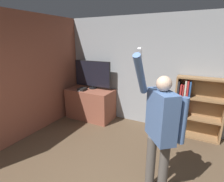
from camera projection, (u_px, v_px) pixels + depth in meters
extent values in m
cube|color=#9EA3A8|center=(164.00, 74.00, 4.14)|extent=(7.16, 0.06, 2.70)
cube|color=#93513D|center=(31.00, 76.00, 3.91)|extent=(0.06, 4.78, 2.70)
cube|color=#93513D|center=(91.00, 104.00, 4.89)|extent=(1.26, 0.69, 0.82)
cylinder|color=black|center=(93.00, 88.00, 4.88)|extent=(0.22, 0.22, 0.03)
cylinder|color=black|center=(93.00, 86.00, 4.87)|extent=(0.06, 0.06, 0.05)
cube|color=black|center=(92.00, 74.00, 4.77)|extent=(1.09, 0.04, 0.70)
cube|color=black|center=(92.00, 74.00, 4.75)|extent=(1.06, 0.01, 0.67)
cube|color=black|center=(82.00, 89.00, 4.69)|extent=(0.19, 0.22, 0.06)
cube|color=white|center=(80.00, 91.00, 4.62)|extent=(0.06, 0.14, 0.02)
cube|color=#997047|center=(175.00, 105.00, 4.02)|extent=(0.04, 0.28, 1.37)
cube|color=#997047|center=(224.00, 113.00, 3.60)|extent=(0.04, 0.28, 1.37)
cube|color=#997047|center=(198.00, 107.00, 3.92)|extent=(0.99, 0.01, 1.37)
cube|color=#997047|center=(194.00, 136.00, 4.00)|extent=(0.92, 0.28, 0.04)
cube|color=#997047|center=(197.00, 118.00, 3.87)|extent=(0.92, 0.28, 0.04)
cube|color=#997047|center=(200.00, 99.00, 3.74)|extent=(0.92, 0.28, 0.04)
cube|color=#997047|center=(203.00, 79.00, 3.62)|extent=(0.92, 0.28, 0.04)
cube|color=beige|center=(174.00, 125.00, 4.13)|extent=(0.03, 0.25, 0.36)
cube|color=#7A3889|center=(176.00, 127.00, 4.12)|extent=(0.03, 0.24, 0.25)
cube|color=#5B8E99|center=(178.00, 127.00, 4.10)|extent=(0.02, 0.24, 0.30)
cube|color=#2D569E|center=(177.00, 107.00, 4.00)|extent=(0.03, 0.24, 0.34)
cube|color=orange|center=(178.00, 109.00, 4.00)|extent=(0.04, 0.25, 0.24)
cube|color=#7A3889|center=(180.00, 109.00, 3.95)|extent=(0.02, 0.20, 0.31)
cube|color=#7A3889|center=(182.00, 110.00, 3.95)|extent=(0.04, 0.23, 0.25)
cube|color=orange|center=(185.00, 111.00, 3.92)|extent=(0.03, 0.21, 0.25)
cube|color=#7A3889|center=(187.00, 110.00, 3.90)|extent=(0.04, 0.22, 0.28)
cube|color=#232328|center=(179.00, 88.00, 3.87)|extent=(0.04, 0.25, 0.33)
cube|color=red|center=(181.00, 90.00, 3.86)|extent=(0.04, 0.25, 0.26)
cube|color=red|center=(183.00, 90.00, 3.83)|extent=(0.02, 0.24, 0.25)
cube|color=beige|center=(186.00, 88.00, 3.80)|extent=(0.04, 0.24, 0.36)
cube|color=red|center=(188.00, 88.00, 3.79)|extent=(0.04, 0.25, 0.36)
cube|color=#2D569E|center=(190.00, 89.00, 3.75)|extent=(0.03, 0.21, 0.35)
cylinder|color=#56514C|center=(151.00, 164.00, 2.47)|extent=(0.13, 0.13, 0.87)
cylinder|color=#56514C|center=(163.00, 168.00, 2.40)|extent=(0.13, 0.13, 0.87)
cube|color=#4C6B9E|center=(161.00, 116.00, 2.22)|extent=(0.47, 0.50, 0.65)
sphere|color=beige|center=(164.00, 84.00, 2.10)|extent=(0.19, 0.19, 0.19)
cylinder|color=#4C6B9E|center=(183.00, 121.00, 2.11)|extent=(0.09, 0.09, 0.60)
cylinder|color=#4C6B9E|center=(141.00, 75.00, 2.08)|extent=(0.09, 0.42, 0.54)
cube|color=white|center=(140.00, 54.00, 1.96)|extent=(0.04, 0.09, 0.14)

